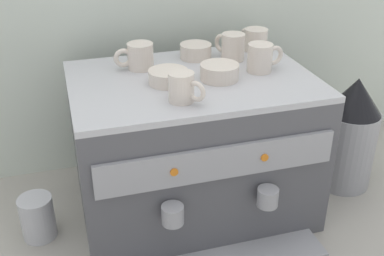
# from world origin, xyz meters

# --- Properties ---
(ground_plane) EXTENTS (4.00, 4.00, 0.00)m
(ground_plane) POSITION_xyz_m (0.00, 0.00, 0.00)
(ground_plane) COLOR #9E998E
(tiled_backsplash_wall) EXTENTS (2.80, 0.03, 1.13)m
(tiled_backsplash_wall) POSITION_xyz_m (0.00, 0.35, 0.57)
(tiled_backsplash_wall) COLOR silver
(tiled_backsplash_wall) RESTS_ON ground_plane
(espresso_machine) EXTENTS (0.67, 0.58, 0.43)m
(espresso_machine) POSITION_xyz_m (0.00, -0.00, 0.21)
(espresso_machine) COLOR #4C4C51
(espresso_machine) RESTS_ON ground_plane
(ceramic_cup_0) EXTENTS (0.11, 0.07, 0.08)m
(ceramic_cup_0) POSITION_xyz_m (0.20, -0.01, 0.47)
(ceramic_cup_0) COLOR beige
(ceramic_cup_0) RESTS_ON espresso_machine
(ceramic_cup_1) EXTENTS (0.08, 0.09, 0.07)m
(ceramic_cup_1) POSITION_xyz_m (-0.07, -0.14, 0.47)
(ceramic_cup_1) COLOR beige
(ceramic_cup_1) RESTS_ON espresso_machine
(ceramic_cup_2) EXTENTS (0.11, 0.07, 0.07)m
(ceramic_cup_2) POSITION_xyz_m (-0.13, 0.11, 0.47)
(ceramic_cup_2) COLOR beige
(ceramic_cup_2) RESTS_ON espresso_machine
(ceramic_cup_3) EXTENTS (0.07, 0.11, 0.08)m
(ceramic_cup_3) POSITION_xyz_m (0.16, 0.11, 0.47)
(ceramic_cup_3) COLOR beige
(ceramic_cup_3) RESTS_ON espresso_machine
(ceramic_cup_4) EXTENTS (0.07, 0.11, 0.07)m
(ceramic_cup_4) POSITION_xyz_m (0.26, 0.17, 0.47)
(ceramic_cup_4) COLOR beige
(ceramic_cup_4) RESTS_ON espresso_machine
(ceramic_bowl_0) EXTENTS (0.11, 0.11, 0.04)m
(ceramic_bowl_0) POSITION_xyz_m (0.07, -0.03, 0.45)
(ceramic_bowl_0) COLOR beige
(ceramic_bowl_0) RESTS_ON espresso_machine
(ceramic_bowl_1) EXTENTS (0.10, 0.10, 0.04)m
(ceramic_bowl_1) POSITION_xyz_m (0.06, 0.15, 0.45)
(ceramic_bowl_1) COLOR beige
(ceramic_bowl_1) RESTS_ON espresso_machine
(ceramic_bowl_2) EXTENTS (0.11, 0.11, 0.04)m
(ceramic_bowl_2) POSITION_xyz_m (-0.07, -0.02, 0.45)
(ceramic_bowl_2) COLOR beige
(ceramic_bowl_2) RESTS_ON espresso_machine
(coffee_grinder) EXTENTS (0.18, 0.18, 0.38)m
(coffee_grinder) POSITION_xyz_m (0.52, -0.02, 0.19)
(coffee_grinder) COLOR #939399
(coffee_grinder) RESTS_ON ground_plane
(milk_pitcher) EXTENTS (0.10, 0.10, 0.13)m
(milk_pitcher) POSITION_xyz_m (-0.46, -0.02, 0.07)
(milk_pitcher) COLOR #B7B7BC
(milk_pitcher) RESTS_ON ground_plane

